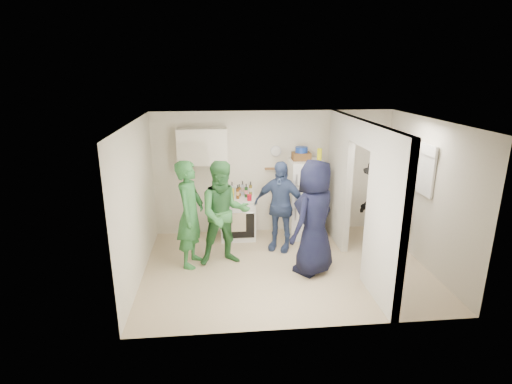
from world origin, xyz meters
TOP-DOWN VIEW (x-y plane):
  - floor at (0.00, 0.00)m, footprint 4.80×4.80m
  - wall_back at (0.00, 1.70)m, footprint 4.80×0.00m
  - wall_front at (0.00, -1.70)m, footprint 4.80×0.00m
  - wall_left at (-2.40, 0.00)m, footprint 0.00×3.40m
  - wall_right at (2.40, 0.00)m, footprint 0.00×3.40m
  - ceiling at (0.00, 0.00)m, footprint 4.80×4.80m
  - partition_pier_back at (1.20, 1.10)m, footprint 0.12×1.20m
  - partition_pier_front at (1.20, -1.10)m, footprint 0.12×1.20m
  - partition_header at (1.20, 0.00)m, footprint 0.12×1.00m
  - stove at (-0.75, 1.37)m, footprint 0.71×0.59m
  - upper_cabinet at (-1.40, 1.52)m, footprint 0.95×0.34m
  - fridge at (0.61, 1.34)m, footprint 0.65×0.63m
  - wicker_basket at (0.51, 1.39)m, footprint 0.35×0.25m
  - blue_bowl at (0.51, 1.39)m, footprint 0.24×0.24m
  - yellow_cup_stack_top at (0.83, 1.24)m, footprint 0.09×0.09m
  - wall_clock at (0.05, 1.68)m, footprint 0.22×0.02m
  - spice_shelf at (0.00, 1.65)m, footprint 0.35×0.08m
  - nook_window at (2.38, 0.20)m, footprint 0.03×0.70m
  - nook_window_frame at (2.36, 0.20)m, footprint 0.04×0.76m
  - nook_valance at (2.34, 0.20)m, footprint 0.04×0.82m
  - yellow_cup_stack_stove at (-0.87, 1.15)m, footprint 0.09×0.09m
  - red_cup at (-0.53, 1.17)m, footprint 0.09×0.09m
  - person_green_left at (-1.60, 0.29)m, footprint 0.61×0.77m
  - person_green_center at (-1.03, 0.28)m, footprint 0.98×0.81m
  - person_denim at (0.00, 0.77)m, footprint 1.08×0.82m
  - person_navy at (0.42, -0.17)m, footprint 1.10×1.08m
  - person_nook at (1.78, 0.54)m, footprint 0.76×1.19m
  - bottle_a at (-1.04, 1.47)m, footprint 0.06×0.06m
  - bottle_b at (-0.92, 1.31)m, footprint 0.07×0.07m
  - bottle_c at (-0.85, 1.50)m, footprint 0.06×0.06m
  - bottle_d at (-0.74, 1.31)m, footprint 0.06×0.06m
  - bottle_e at (-0.63, 1.54)m, footprint 0.06×0.06m
  - bottle_f at (-0.57, 1.39)m, footprint 0.07×0.07m
  - bottle_g at (-0.47, 1.52)m, footprint 0.06×0.06m
  - bottle_h at (-1.03, 1.26)m, footprint 0.08×0.08m
  - bottle_i at (-0.70, 1.48)m, footprint 0.06×0.06m

SIDE VIEW (x-z plane):
  - floor at x=0.00m, z-range 0.00..0.00m
  - stove at x=-0.75m, z-range 0.00..0.84m
  - fridge at x=0.61m, z-range 0.00..1.57m
  - person_denim at x=0.00m, z-range 0.00..1.70m
  - person_nook at x=1.78m, z-range 0.00..1.75m
  - red_cup at x=-0.53m, z-range 0.84..0.96m
  - person_green_center at x=-1.03m, z-range 0.00..1.83m
  - person_green_left at x=-1.60m, z-range 0.00..1.85m
  - person_navy at x=0.42m, z-range 0.00..1.92m
  - bottle_b at x=-0.92m, z-range 0.84..1.09m
  - bottle_i at x=-0.70m, z-range 0.84..1.09m
  - yellow_cup_stack_stove at x=-0.87m, z-range 0.84..1.09m
  - bottle_f at x=-0.57m, z-range 0.84..1.11m
  - bottle_a at x=-1.04m, z-range 0.84..1.12m
  - bottle_d at x=-0.74m, z-range 0.84..1.12m
  - bottle_g at x=-0.47m, z-range 0.84..1.13m
  - bottle_c at x=-0.85m, z-range 0.84..1.13m
  - bottle_e at x=-0.63m, z-range 0.84..1.14m
  - bottle_h at x=-1.03m, z-range 0.84..1.17m
  - wall_back at x=0.00m, z-range -1.15..3.65m
  - wall_front at x=0.00m, z-range -1.15..3.65m
  - wall_left at x=-2.40m, z-range -0.45..2.95m
  - wall_right at x=2.40m, z-range -0.45..2.95m
  - partition_pier_back at x=1.20m, z-range 0.00..2.50m
  - partition_pier_front at x=1.20m, z-range 0.00..2.50m
  - spice_shelf at x=0.00m, z-range 1.34..1.36m
  - wicker_basket at x=0.51m, z-range 1.57..1.72m
  - nook_window at x=2.38m, z-range 1.25..2.05m
  - nook_window_frame at x=2.36m, z-range 1.22..2.08m
  - yellow_cup_stack_top at x=0.83m, z-range 1.57..1.82m
  - wall_clock at x=0.05m, z-range 1.59..1.81m
  - blue_bowl at x=0.51m, z-range 1.72..1.83m
  - upper_cabinet at x=-1.40m, z-range 1.50..2.20m
  - nook_valance at x=2.34m, z-range 1.91..2.09m
  - partition_header at x=1.20m, z-range 2.10..2.50m
  - ceiling at x=0.00m, z-range 2.50..2.50m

